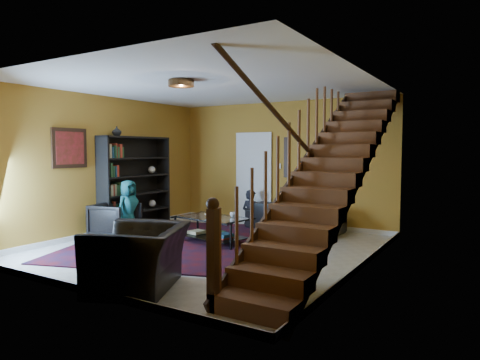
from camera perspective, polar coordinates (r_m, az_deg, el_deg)
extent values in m
plane|color=beige|center=(7.57, -3.77, -9.08)|extent=(5.50, 5.50, 0.00)
plane|color=#A37824|center=(9.75, 5.51, 2.16)|extent=(5.20, 0.00, 5.20)
plane|color=#A37824|center=(5.37, -20.96, 0.42)|extent=(5.20, 0.00, 5.20)
plane|color=#A37824|center=(9.12, -17.32, 1.87)|extent=(0.00, 5.50, 5.50)
plane|color=#A37824|center=(6.25, 16.06, 1.00)|extent=(0.00, 5.50, 5.50)
plane|color=white|center=(7.45, -3.87, 12.40)|extent=(5.50, 5.50, 0.00)
cube|color=silver|center=(9.88, 5.44, -5.70)|extent=(5.20, 0.02, 0.10)
cube|color=silver|center=(9.26, -17.10, -6.51)|extent=(0.02, 5.50, 0.10)
cube|color=#A37824|center=(6.40, 11.94, 0.41)|extent=(0.95, 4.92, 2.83)
cube|color=black|center=(6.56, 8.20, 1.24)|extent=(0.04, 5.02, 3.02)
cylinder|color=black|center=(6.54, 8.48, 5.18)|extent=(0.07, 4.20, 2.44)
cube|color=black|center=(4.58, -3.63, -10.70)|extent=(0.10, 0.10, 1.10)
cube|color=black|center=(9.41, -13.74, -0.45)|extent=(0.35, 1.80, 2.00)
cube|color=black|center=(9.48, -13.68, -4.07)|extent=(0.35, 1.72, 0.03)
cube|color=black|center=(9.40, -13.76, 0.53)|extent=(0.35, 1.72, 0.03)
cube|color=silver|center=(10.07, 1.85, 0.09)|extent=(0.82, 0.05, 2.05)
cube|color=maroon|center=(8.52, -21.78, 3.98)|extent=(0.04, 0.74, 0.74)
cube|color=black|center=(9.67, 6.27, 3.02)|extent=(0.14, 0.03, 0.90)
cylinder|color=#3F2814|center=(6.81, -7.85, 12.66)|extent=(0.40, 0.40, 0.10)
cube|color=#420B10|center=(8.13, -7.90, -8.11)|extent=(4.66, 4.97, 0.02)
imported|color=black|center=(9.22, 7.28, -4.84)|extent=(2.10, 0.97, 0.60)
imported|color=black|center=(8.61, -16.29, -5.26)|extent=(0.90, 0.88, 0.70)
imported|color=black|center=(5.49, -13.36, -10.05)|extent=(1.44, 1.52, 0.78)
imported|color=black|center=(9.78, 1.46, -4.98)|extent=(0.49, 0.35, 1.27)
imported|color=black|center=(9.27, 7.56, -5.55)|extent=(0.66, 0.54, 1.26)
imported|color=#1C686A|center=(8.68, -14.63, -3.72)|extent=(0.37, 0.56, 1.13)
cube|color=black|center=(8.03, -8.62, -6.60)|extent=(0.03, 0.03, 0.48)
cube|color=black|center=(7.33, -1.24, -7.59)|extent=(0.03, 0.03, 0.48)
cube|color=black|center=(8.56, -5.67, -5.92)|extent=(0.03, 0.03, 0.48)
cube|color=black|center=(7.90, 1.45, -6.74)|extent=(0.03, 0.03, 0.48)
cube|color=black|center=(7.96, -3.63, -7.48)|extent=(1.32, 0.89, 0.02)
cube|color=silver|center=(7.90, -3.64, -4.99)|extent=(1.39, 0.96, 0.02)
imported|color=#999999|center=(7.85, -0.92, -4.64)|extent=(0.14, 0.14, 0.09)
imported|color=#999999|center=(7.67, -2.96, -4.82)|extent=(0.11, 0.11, 0.10)
imported|color=#999999|center=(7.86, -3.77, -4.76)|extent=(0.30, 0.30, 0.06)
imported|color=#999999|center=(9.05, -16.11, 6.28)|extent=(0.18, 0.18, 0.19)
cylinder|color=red|center=(6.79, -16.11, -9.86)|extent=(0.15, 0.15, 0.17)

